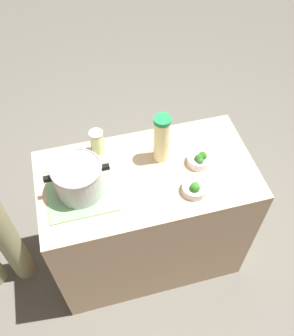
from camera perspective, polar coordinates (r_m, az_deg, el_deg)
The scene contains 8 objects.
ground_plane at distance 2.79m, azimuth 0.00°, elevation -12.68°, with size 8.00×8.00×0.00m, color #69655B.
counter_slab at distance 2.37m, azimuth 0.00°, elevation -7.79°, with size 1.17×0.62×0.94m, color #D0AE88.
dish_cloth at distance 1.94m, azimuth -10.07°, elevation -3.27°, with size 0.35×0.34×0.01m, color #7CBF7C.
cooking_pot at distance 1.87m, azimuth -10.48°, elevation -1.55°, with size 0.32×0.25×0.18m.
lemonade_pitcher at distance 1.94m, azimuth 2.23°, elevation 4.49°, with size 0.09×0.09×0.29m.
mason_jar at distance 2.04m, azimuth -7.63°, elevation 3.95°, with size 0.08×0.08×0.15m.
broccoli_bowl_front at distance 1.90m, azimuth 7.30°, elevation -3.06°, with size 0.13×0.13×0.08m.
broccoli_bowl_center at distance 2.02m, azimuth 7.99°, elevation 1.23°, with size 0.12×0.12×0.08m.
Camera 1 is at (0.31, 1.16, 2.52)m, focal length 39.92 mm.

